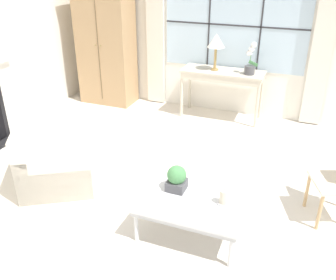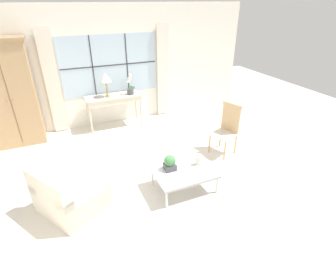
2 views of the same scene
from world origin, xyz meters
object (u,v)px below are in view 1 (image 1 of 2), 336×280
console_table (223,76)px  pillar_candle (224,197)px  armoire (106,40)px  armchair_upholstered (54,164)px  potted_orchid (250,62)px  coffee_table (193,204)px  potted_plant_small (177,178)px  table_lamp (216,42)px

console_table → pillar_candle: size_ratio=8.13×
armoire → console_table: 2.15m
armchair_upholstered → pillar_candle: armchair_upholstered is taller
potted_orchid → pillar_candle: bearing=-83.5°
console_table → coffee_table: console_table is taller
pillar_candle → potted_plant_small: bearing=173.0°
potted_plant_small → armoire: bearing=130.0°
potted_orchid → coffee_table: 2.96m
armchair_upholstered → potted_plant_small: size_ratio=4.40×
armoire → potted_plant_small: bearing=-50.0°
potted_orchid → potted_plant_small: size_ratio=1.88×
armchair_upholstered → pillar_candle: (2.08, -0.19, 0.19)m
console_table → table_lamp: table_lamp is taller
console_table → potted_plant_small: (0.25, -2.82, -0.21)m
table_lamp → potted_plant_small: 2.92m
armchair_upholstered → potted_plant_small: 1.61m
table_lamp → potted_orchid: size_ratio=1.15×
armchair_upholstered → armoire: bearing=106.1°
table_lamp → pillar_candle: size_ratio=3.53×
potted_orchid → potted_plant_small: potted_orchid is taller
console_table → coffee_table: 3.00m
armoire → potted_plant_small: armoire is taller
coffee_table → console_table: bearing=98.9°
armchair_upholstered → coffee_table: (1.79, -0.25, 0.08)m
armoire → console_table: bearing=-0.0°
table_lamp → coffee_table: table_lamp is taller
armoire → pillar_candle: (2.85, -2.88, -0.67)m
armchair_upholstered → console_table: bearing=63.6°
table_lamp → potted_plant_small: bearing=-82.2°
potted_orchid → armchair_upholstered: (-1.76, -2.64, -0.73)m
console_table → potted_plant_small: size_ratio=4.99×
armchair_upholstered → potted_plant_small: armchair_upholstered is taller
table_lamp → armchair_upholstered: 3.09m
table_lamp → potted_plant_small: size_ratio=2.17×
console_table → coffee_table: (0.46, -2.94, -0.37)m
console_table → potted_orchid: size_ratio=2.65×
armoire → coffee_table: size_ratio=2.21×
table_lamp → armchair_upholstered: size_ratio=0.49×
coffee_table → potted_plant_small: (-0.21, 0.12, 0.17)m
armchair_upholstered → pillar_candle: size_ratio=7.17×
console_table → armchair_upholstered: console_table is taller
armchair_upholstered → coffee_table: bearing=-8.0°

